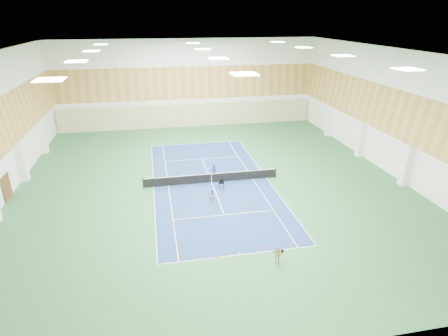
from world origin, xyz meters
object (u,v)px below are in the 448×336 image
(child_apron, at_px, (277,255))
(ball_cart, at_px, (222,184))
(tennis_net, at_px, (211,177))
(child_court, at_px, (213,195))
(coach, at_px, (214,171))

(child_apron, bearing_deg, ball_cart, 114.90)
(tennis_net, bearing_deg, child_court, -97.73)
(child_court, bearing_deg, child_apron, -73.97)
(coach, xyz_separation_m, ball_cart, (0.34, -2.25, -0.39))
(child_court, bearing_deg, tennis_net, 82.27)
(tennis_net, xyz_separation_m, child_apron, (2.12, -13.20, 0.08))
(tennis_net, height_order, child_apron, child_apron)
(coach, height_order, ball_cart, coach)
(tennis_net, bearing_deg, ball_cart, -65.25)
(coach, bearing_deg, tennis_net, 52.84)
(child_court, relative_size, child_apron, 0.97)
(coach, height_order, child_apron, coach)
(child_court, distance_m, child_apron, 9.63)
(coach, relative_size, child_court, 1.32)
(child_apron, bearing_deg, child_court, 123.96)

